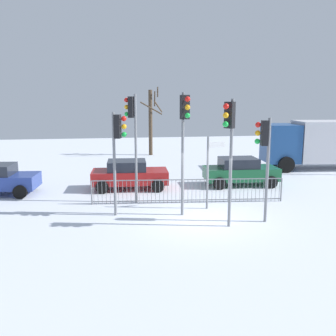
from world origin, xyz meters
The scene contains 12 objects.
ground_plane centered at (0.00, 0.00, 0.00)m, with size 60.00×60.00×0.00m, color silver.
traffic_light_mid_left centered at (2.19, -0.62, 2.85)m, with size 0.57×0.35×3.89m.
traffic_light_foreground_left centered at (0.73, -1.03, 3.34)m, with size 0.48×0.46×4.56m.
traffic_light_mid_right centered at (-2.37, 2.86, 3.47)m, with size 0.51×0.42×4.74m.
traffic_light_rear_left centered at (-0.55, 0.51, 3.51)m, with size 0.36×0.56×4.80m.
traffic_light_foreground_right centered at (-3.06, 0.96, 2.98)m, with size 0.55×0.37×4.06m.
direction_sign_post centered at (0.66, 1.36, 1.70)m, with size 0.79×0.15×3.04m.
pedestrian_guard_railing centered at (-0.02, 2.33, 0.55)m, with size 8.45×0.78×1.07m.
car_green_far centered at (3.40, 5.29, 0.77)m, with size 3.86×2.05×1.47m.
car_red_near centered at (-2.45, 5.32, 0.77)m, with size 3.88×2.09×1.47m.
delivery_truck centered at (10.05, 9.12, 1.74)m, with size 7.22×3.20×3.10m.
bare_tree_centre centered at (-0.12, 16.61, 2.79)m, with size 1.87×1.52×5.38m.
Camera 1 is at (-3.32, -13.74, 4.63)m, focal length 40.93 mm.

